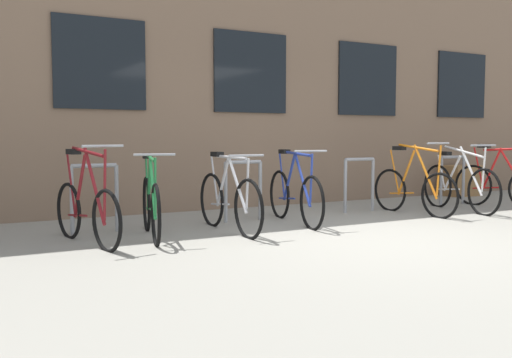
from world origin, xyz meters
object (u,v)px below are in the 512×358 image
at_px(bicycle_white, 459,186).
at_px(bicycle_blue, 295,195).
at_px(bicycle_silver, 229,200).
at_px(bicycle_red, 500,184).
at_px(bicycle_maroon, 86,209).
at_px(planter_box, 461,180).
at_px(bicycle_orange, 414,189).
at_px(bicycle_green, 151,205).

height_order(bicycle_white, bicycle_blue, bicycle_white).
height_order(bicycle_silver, bicycle_blue, bicycle_blue).
relative_size(bicycle_white, bicycle_red, 1.08).
height_order(bicycle_maroon, bicycle_blue, bicycle_maroon).
xyz_separation_m(bicycle_blue, planter_box, (4.75, 1.43, -0.08)).
height_order(bicycle_silver, bicycle_orange, bicycle_orange).
relative_size(bicycle_red, bicycle_blue, 0.94).
bearing_deg(bicycle_white, bicycle_green, 179.67).
distance_m(bicycle_orange, bicycle_blue, 2.04).
height_order(bicycle_white, bicycle_red, bicycle_white).
xyz_separation_m(bicycle_red, planter_box, (0.92, 1.62, -0.08)).
xyz_separation_m(bicycle_orange, bicycle_red, (1.79, -0.09, 0.00)).
bearing_deg(bicycle_silver, planter_box, 15.59).
relative_size(bicycle_maroon, bicycle_blue, 0.91).
xyz_separation_m(bicycle_red, bicycle_maroon, (-6.59, -0.01, -0.01)).
bearing_deg(bicycle_red, bicycle_white, 177.41).
bearing_deg(bicycle_red, bicycle_orange, 177.00).
distance_m(bicycle_maroon, bicycle_blue, 2.77).
relative_size(bicycle_blue, planter_box, 2.54).
bearing_deg(bicycle_silver, bicycle_white, 0.65).
bearing_deg(bicycle_white, bicycle_orange, 176.59).
relative_size(bicycle_red, planter_box, 2.39).
xyz_separation_m(bicycle_silver, bicycle_red, (4.90, 0.01, 0.00)).
bearing_deg(bicycle_green, bicycle_white, -0.33).
relative_size(bicycle_green, bicycle_blue, 0.94).
bearing_deg(bicycle_green, bicycle_orange, 0.36).
xyz_separation_m(bicycle_white, bicycle_blue, (-2.95, 0.15, -0.00)).
height_order(bicycle_white, bicycle_silver, bicycle_white).
bearing_deg(bicycle_blue, bicycle_silver, -169.74).
distance_m(bicycle_orange, bicycle_green, 4.06).
distance_m(bicycle_red, planter_box, 1.86).
height_order(bicycle_blue, planter_box, bicycle_blue).
xyz_separation_m(bicycle_white, bicycle_orange, (-0.91, 0.05, -0.01)).
xyz_separation_m(bicycle_green, bicycle_maroon, (-0.74, -0.08, -0.00)).
xyz_separation_m(bicycle_red, bicycle_blue, (-3.83, 0.19, -0.00)).
bearing_deg(bicycle_white, bicycle_silver, -179.35).
relative_size(bicycle_red, bicycle_maroon, 1.03).
relative_size(bicycle_white, bicycle_green, 1.07).
bearing_deg(planter_box, bicycle_green, -167.12).
bearing_deg(bicycle_orange, bicycle_blue, 177.37).
distance_m(bicycle_red, bicycle_maroon, 6.59).
height_order(bicycle_orange, bicycle_maroon, same).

